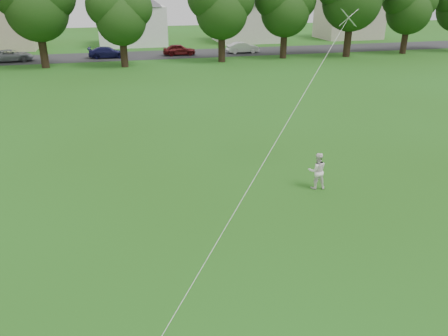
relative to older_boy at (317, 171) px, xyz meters
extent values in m
plane|color=#235012|center=(-4.52, -4.36, -0.76)|extent=(160.00, 160.00, 0.00)
cube|color=#2D2D30|center=(-4.52, 37.64, -0.75)|extent=(90.00, 7.00, 0.01)
imported|color=white|center=(0.00, 0.00, 0.00)|extent=(0.81, 0.67, 1.51)
plane|color=white|center=(1.56, 1.57, 5.64)|extent=(0.87, 1.03, 0.63)
cylinder|color=white|center=(-2.97, -3.20, 2.73)|extent=(0.01, 0.01, 14.38)
cylinder|color=black|center=(-13.88, 31.82, 1.04)|extent=(0.75, 0.75, 3.58)
cylinder|color=black|center=(-6.30, 30.40, 0.74)|extent=(0.70, 0.70, 2.99)
cylinder|color=black|center=(3.76, 31.05, 0.90)|extent=(0.72, 0.72, 3.31)
cylinder|color=black|center=(10.95, 31.82, 0.87)|extent=(0.72, 0.72, 3.25)
cylinder|color=black|center=(18.31, 31.11, 1.23)|extent=(0.78, 0.78, 3.98)
cylinder|color=black|center=(26.01, 31.68, 0.82)|extent=(0.71, 0.71, 3.16)
imported|color=gray|center=(-17.80, 36.64, -0.13)|extent=(4.54, 2.38, 1.22)
imported|color=#171748|center=(-7.89, 36.64, -0.14)|extent=(4.26, 1.96, 1.21)
imported|color=#5C1214|center=(0.10, 36.64, -0.11)|extent=(3.77, 1.62, 1.27)
imported|color=white|center=(7.70, 36.64, -0.12)|extent=(3.87, 1.53, 1.25)
cube|color=#C3B292|center=(-20.52, 47.64, 1.75)|extent=(8.15, 7.56, 5.01)
cube|color=white|center=(-4.52, 47.64, 1.71)|extent=(8.62, 7.34, 4.94)
cube|color=silver|center=(11.48, 47.64, 1.83)|extent=(8.46, 7.43, 5.16)
cube|color=beige|center=(27.48, 47.64, 2.10)|extent=(8.62, 6.43, 5.72)
camera|label=1|loc=(-7.46, -14.51, 6.83)|focal=35.00mm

